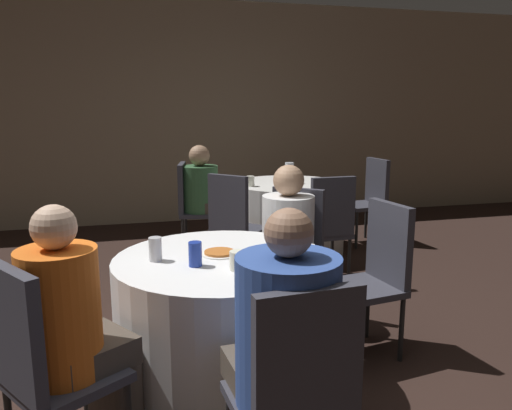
% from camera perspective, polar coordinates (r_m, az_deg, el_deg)
% --- Properties ---
extents(ground_plane, '(16.00, 16.00, 0.00)m').
position_cam_1_polar(ground_plane, '(2.84, -6.21, -20.68)').
color(ground_plane, black).
extents(wall_back, '(16.00, 0.06, 2.80)m').
position_cam_1_polar(wall_back, '(6.54, -11.83, 10.17)').
color(wall_back, gray).
rests_on(wall_back, ground_plane).
extents(table_near, '(1.13, 1.13, 0.72)m').
position_cam_1_polar(table_near, '(2.75, -3.79, -13.20)').
color(table_near, white).
rests_on(table_near, ground_plane).
extents(table_far, '(1.16, 1.16, 0.72)m').
position_cam_1_polar(table_far, '(5.18, 3.64, -1.44)').
color(table_far, white).
rests_on(table_far, ground_plane).
extents(chair_near_southwest, '(0.56, 0.56, 0.93)m').
position_cam_1_polar(chair_near_southwest, '(2.17, -23.50, -15.80)').
color(chair_near_southwest, '#383842').
rests_on(chair_near_southwest, ground_plane).
extents(chair_near_south, '(0.43, 0.44, 0.93)m').
position_cam_1_polar(chair_near_south, '(1.84, 4.80, -19.99)').
color(chair_near_south, '#383842').
rests_on(chair_near_south, ground_plane).
extents(chair_near_east, '(0.46, 0.45, 0.93)m').
position_cam_1_polar(chair_near_east, '(3.12, 13.63, -6.85)').
color(chair_near_east, '#383842').
rests_on(chair_near_east, ground_plane).
extents(chair_near_northeast, '(0.56, 0.56, 0.93)m').
position_cam_1_polar(chair_near_northeast, '(3.52, 4.28, -4.47)').
color(chair_near_northeast, '#383842').
rests_on(chair_near_northeast, ground_plane).
extents(chair_far_east, '(0.45, 0.44, 0.93)m').
position_cam_1_polar(chair_far_east, '(5.63, 12.93, 1.24)').
color(chair_far_east, '#383842').
rests_on(chair_far_east, ground_plane).
extents(chair_far_west, '(0.47, 0.47, 0.93)m').
position_cam_1_polar(chair_far_west, '(5.12, -7.48, 0.46)').
color(chair_far_west, '#383842').
rests_on(chair_far_west, ground_plane).
extents(chair_far_southwest, '(0.57, 0.57, 0.93)m').
position_cam_1_polar(chair_far_southwest, '(4.30, -2.58, -1.53)').
color(chair_far_southwest, '#383842').
rests_on(chair_far_southwest, ground_plane).
extents(chair_far_south, '(0.41, 0.42, 0.93)m').
position_cam_1_polar(chair_far_south, '(4.24, 8.26, -1.84)').
color(chair_far_south, '#383842').
rests_on(chair_far_south, ground_plane).
extents(person_orange_shirt, '(0.46, 0.43, 1.14)m').
position_cam_1_polar(person_orange_shirt, '(2.23, -19.40, -14.30)').
color(person_orange_shirt, '#4C4238').
rests_on(person_orange_shirt, ground_plane).
extents(person_green_jacket, '(0.52, 0.41, 1.11)m').
position_cam_1_polar(person_green_jacket, '(5.11, -5.68, 0.79)').
color(person_green_jacket, '#4C4238').
rests_on(person_green_jacket, ground_plane).
extents(person_white_shirt, '(0.48, 0.49, 1.12)m').
position_cam_1_polar(person_white_shirt, '(3.37, 3.22, -4.74)').
color(person_white_shirt, '#33384C').
rests_on(person_white_shirt, ground_plane).
extents(person_blue_shirt, '(0.39, 0.53, 1.16)m').
position_cam_1_polar(person_blue_shirt, '(1.94, 2.88, -16.41)').
color(person_blue_shirt, '#4C4238').
rests_on(person_blue_shirt, ground_plane).
extents(pizza_plate_near, '(0.20, 0.20, 0.02)m').
position_cam_1_polar(pizza_plate_near, '(2.67, -4.18, -5.47)').
color(pizza_plate_near, white).
rests_on(pizza_plate_near, table_near).
extents(soda_can_blue, '(0.07, 0.07, 0.12)m').
position_cam_1_polar(soda_can_blue, '(2.47, -6.96, -5.59)').
color(soda_can_blue, '#1E38A5').
rests_on(soda_can_blue, table_near).
extents(soda_can_silver, '(0.07, 0.07, 0.12)m').
position_cam_1_polar(soda_can_silver, '(2.59, -11.43, -4.96)').
color(soda_can_silver, silver).
rests_on(soda_can_silver, table_near).
extents(cup_near, '(0.08, 0.08, 0.09)m').
position_cam_1_polar(cup_near, '(2.41, -2.12, -6.36)').
color(cup_near, silver).
rests_on(cup_near, table_near).
extents(bottle_far, '(0.09, 0.09, 0.21)m').
position_cam_1_polar(bottle_far, '(5.09, 3.83, 3.69)').
color(bottle_far, silver).
rests_on(bottle_far, table_far).
extents(cup_far, '(0.08, 0.08, 0.10)m').
position_cam_1_polar(cup_far, '(4.88, -0.63, 2.74)').
color(cup_far, silver).
rests_on(cup_far, table_far).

